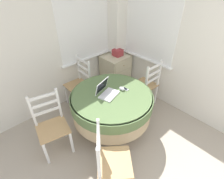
# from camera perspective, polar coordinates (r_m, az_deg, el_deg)

# --- Properties ---
(corner_room_shell) EXTENTS (4.20, 4.53, 2.55)m
(corner_room_shell) POSITION_cam_1_polar(r_m,az_deg,el_deg) (2.67, 3.73, 13.56)
(corner_room_shell) COLOR white
(corner_room_shell) RESTS_ON ground_plane
(round_dining_table) EXTENTS (1.24, 1.24, 0.72)m
(round_dining_table) POSITION_cam_1_polar(r_m,az_deg,el_deg) (2.68, -0.13, -4.47)
(round_dining_table) COLOR #4C3D2D
(round_dining_table) RESTS_ON ground_plane
(laptop) EXTENTS (0.35, 0.32, 0.21)m
(laptop) POSITION_cam_1_polar(r_m,az_deg,el_deg) (2.55, -1.79, -0.69)
(laptop) COLOR white
(laptop) RESTS_ON round_dining_table
(computer_mouse) EXTENTS (0.06, 0.10, 0.05)m
(computer_mouse) POSITION_cam_1_polar(r_m,az_deg,el_deg) (2.65, 3.26, 0.27)
(computer_mouse) COLOR silver
(computer_mouse) RESTS_ON round_dining_table
(cell_phone) EXTENTS (0.05, 0.11, 0.01)m
(cell_phone) POSITION_cam_1_polar(r_m,az_deg,el_deg) (2.68, 4.28, 0.23)
(cell_phone) COLOR #B2B7BC
(cell_phone) RESTS_ON round_dining_table
(dining_chair_near_back_window) EXTENTS (0.40, 0.42, 0.94)m
(dining_chair_near_back_window) POSITION_cam_1_polar(r_m,az_deg,el_deg) (3.34, -10.56, 1.76)
(dining_chair_near_back_window) COLOR tan
(dining_chair_near_back_window) RESTS_ON ground_plane
(dining_chair_near_right_window) EXTENTS (0.42, 0.40, 0.94)m
(dining_chair_near_right_window) POSITION_cam_1_polar(r_m,az_deg,el_deg) (3.32, 11.05, 1.40)
(dining_chair_near_right_window) COLOR tan
(dining_chair_near_right_window) RESTS_ON ground_plane
(dining_chair_camera_near) EXTENTS (0.56, 0.57, 0.94)m
(dining_chair_camera_near) POSITION_cam_1_polar(r_m,az_deg,el_deg) (2.15, -0.47, -22.41)
(dining_chair_camera_near) COLOR tan
(dining_chair_camera_near) RESTS_ON ground_plane
(dining_chair_left_flank) EXTENTS (0.49, 0.47, 0.94)m
(dining_chair_left_flank) POSITION_cam_1_polar(r_m,az_deg,el_deg) (2.62, -19.08, -11.13)
(dining_chair_left_flank) COLOR tan
(dining_chair_left_flank) RESTS_ON ground_plane
(corner_cabinet) EXTENTS (0.56, 0.51, 0.73)m
(corner_cabinet) POSITION_cam_1_polar(r_m,az_deg,el_deg) (3.87, 1.14, 6.04)
(corner_cabinet) COLOR beige
(corner_cabinet) RESTS_ON ground_plane
(storage_box) EXTENTS (0.17, 0.18, 0.14)m
(storage_box) POSITION_cam_1_polar(r_m,az_deg,el_deg) (3.69, 1.87, 11.98)
(storage_box) COLOR #9E3338
(storage_box) RESTS_ON corner_cabinet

